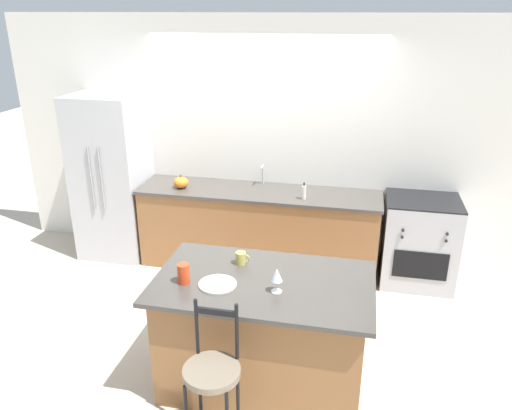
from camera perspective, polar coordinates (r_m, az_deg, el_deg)
The scene contains 14 objects.
ground_plane at distance 5.45m, azimuth -0.53°, elevation -8.58°, with size 18.00×18.00×0.00m, color beige.
wall_back at distance 5.58m, azimuth 1.04°, elevation 7.16°, with size 6.00×0.07×2.70m.
back_counter at distance 5.58m, azimuth 0.32°, elevation -2.63°, with size 2.63×0.69×0.90m.
sink_faucet at distance 5.55m, azimuth 0.77°, elevation 3.74°, with size 0.02×0.13×0.22m.
kitchen_island at distance 3.88m, azimuth 0.83°, elevation -14.41°, with size 1.58×0.96×0.91m.
refrigerator at distance 5.95m, azimuth -16.09°, elevation 3.08°, with size 0.76×0.69×1.87m.
oven_range at distance 5.50m, azimuth 18.13°, elevation -3.96°, with size 0.73×0.65×0.94m.
bar_stool_near at distance 3.33m, azimuth -4.99°, elevation -19.66°, with size 0.36×0.36×1.07m.
dinner_plate at distance 3.59m, azimuth -4.42°, elevation -8.97°, with size 0.27×0.27×0.02m.
wine_glass at distance 3.44m, azimuth 2.39°, elevation -8.04°, with size 0.08×0.08×0.18m.
coffee_mug at distance 3.84m, azimuth -1.72°, elevation -6.08°, with size 0.11×0.08×0.10m.
tumbler_cup at distance 3.61m, azimuth -8.29°, elevation -7.77°, with size 0.09×0.09×0.15m.
pumpkin_decoration at distance 5.52m, azimuth -8.56°, elevation 2.56°, with size 0.16×0.16×0.15m.
soap_bottle at distance 5.15m, azimuth 5.49°, elevation 1.45°, with size 0.05×0.05×0.18m.
Camera 1 is at (1.06, -4.60, 2.73)m, focal length 35.00 mm.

